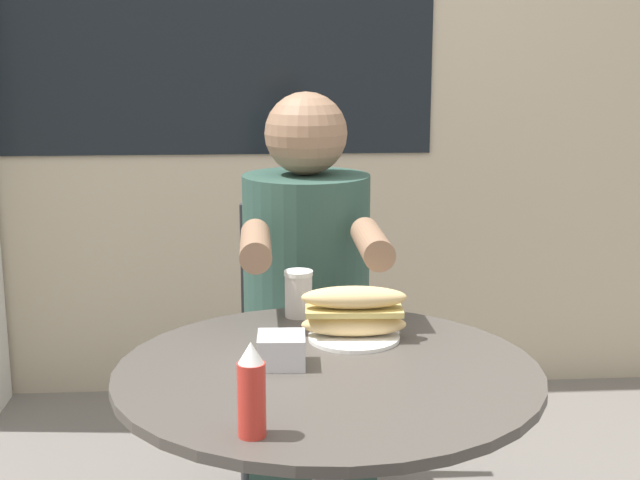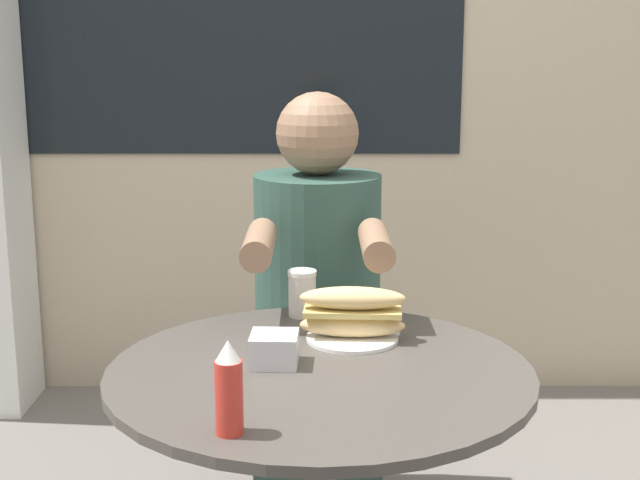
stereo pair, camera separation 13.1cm
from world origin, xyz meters
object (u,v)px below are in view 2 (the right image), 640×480
(cafe_table, at_px, (320,461))
(diner_chair, at_px, (318,324))
(condiment_bottle, at_px, (228,389))
(drink_cup, at_px, (302,293))
(seated_diner, at_px, (318,360))
(sandwich_on_plate, at_px, (352,316))

(cafe_table, distance_m, diner_chair, 0.93)
(cafe_table, height_order, condiment_bottle, condiment_bottle)
(cafe_table, height_order, drink_cup, drink_cup)
(drink_cup, relative_size, condiment_bottle, 0.68)
(diner_chair, bearing_deg, cafe_table, 90.23)
(diner_chair, bearing_deg, seated_diner, 89.88)
(diner_chair, bearing_deg, drink_cup, 86.63)
(diner_chair, xyz_separation_m, sandwich_on_plate, (0.07, -0.76, 0.26))
(sandwich_on_plate, height_order, condiment_bottle, condiment_bottle)
(cafe_table, relative_size, seated_diner, 0.66)
(cafe_table, relative_size, sandwich_on_plate, 3.66)
(diner_chair, bearing_deg, condiment_bottle, 83.49)
(condiment_bottle, bearing_deg, sandwich_on_plate, 65.35)
(cafe_table, distance_m, seated_diner, 0.58)
(cafe_table, distance_m, condiment_bottle, 0.42)
(diner_chair, height_order, drink_cup, diner_chair)
(sandwich_on_plate, bearing_deg, condiment_bottle, -114.65)
(drink_cup, height_order, condiment_bottle, condiment_bottle)
(seated_diner, relative_size, drink_cup, 11.60)
(diner_chair, height_order, seated_diner, seated_diner)
(seated_diner, xyz_separation_m, sandwich_on_plate, (0.07, -0.42, 0.25))
(cafe_table, xyz_separation_m, condiment_bottle, (-0.14, -0.29, 0.26))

